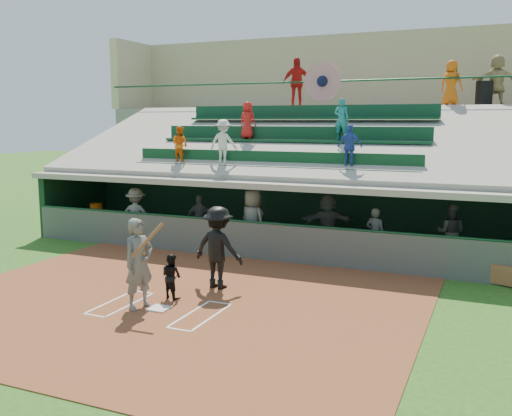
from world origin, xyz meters
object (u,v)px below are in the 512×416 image
at_px(batter_at_plate, 139,263).
at_px(trash_bin, 484,94).
at_px(white_table, 99,224).
at_px(home_plate, 159,308).
at_px(catcher, 171,276).
at_px(water_cooler, 96,209).

distance_m(batter_at_plate, trash_bin, 14.83).
height_order(white_table, trash_bin, trash_bin).
bearing_deg(trash_bin, batter_at_plate, -116.45).
distance_m(home_plate, white_table, 8.95).
xyz_separation_m(white_table, trash_bin, (12.44, 6.54, 4.67)).
height_order(batter_at_plate, white_table, batter_at_plate).
height_order(home_plate, white_table, white_table).
bearing_deg(batter_at_plate, catcher, 72.95).
relative_size(white_table, water_cooler, 1.82).
bearing_deg(water_cooler, catcher, -39.72).
height_order(catcher, white_table, catcher).
bearing_deg(batter_at_plate, white_table, 134.26).
xyz_separation_m(home_plate, catcher, (-0.16, 0.78, 0.51)).
bearing_deg(white_table, water_cooler, -93.86).
height_order(batter_at_plate, catcher, batter_at_plate).
bearing_deg(home_plate, batter_at_plate, -167.50).
bearing_deg(trash_bin, home_plate, -115.05).
height_order(home_plate, catcher, catcher).
bearing_deg(water_cooler, white_table, 70.82).
distance_m(home_plate, batter_at_plate, 1.08).
bearing_deg(catcher, home_plate, 116.15).
xyz_separation_m(home_plate, trash_bin, (5.93, 12.69, 5.01)).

